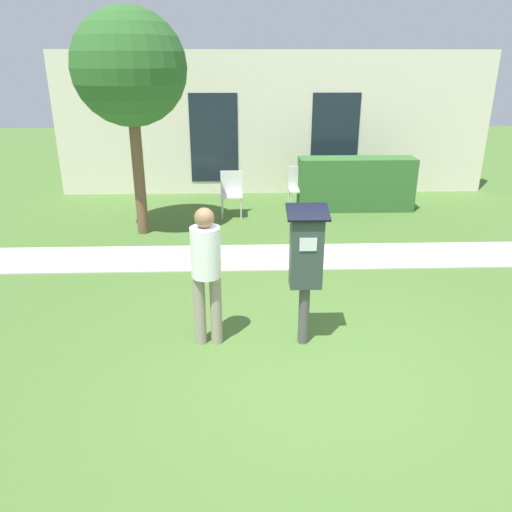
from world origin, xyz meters
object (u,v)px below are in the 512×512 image
Objects in this scene: outdoor_chair_right at (366,184)px; outdoor_chair_middle at (299,185)px; parking_meter at (306,259)px; person_standing at (206,267)px; outdoor_chair_left at (231,190)px.

outdoor_chair_middle is at bearing -160.29° from outdoor_chair_right.
parking_meter is at bearing -83.56° from outdoor_chair_middle.
outdoor_chair_middle is (0.57, 5.42, -0.49)m from parking_meter.
outdoor_chair_middle is (1.63, 5.39, -0.40)m from person_standing.
parking_meter is 5.77m from outdoor_chair_right.
outdoor_chair_middle is 1.00× the size of outdoor_chair_right.
outdoor_chair_left is 1.00× the size of outdoor_chair_right.
outdoor_chair_right is at bearing 60.03° from person_standing.
parking_meter is at bearing -1.84° from person_standing.
person_standing is 4.99m from outdoor_chair_left.
person_standing reaches higher than outdoor_chair_right.
person_standing is 6.19m from outdoor_chair_right.
person_standing is at bearing -98.93° from outdoor_chair_right.
outdoor_chair_right is at bearing 14.75° from outdoor_chair_left.
parking_meter reaches higher than outdoor_chair_left.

